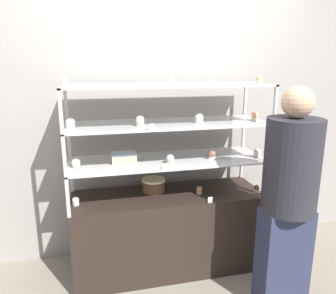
# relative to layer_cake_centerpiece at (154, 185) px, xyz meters

# --- Properties ---
(ground_plane) EXTENTS (20.00, 20.00, 0.00)m
(ground_plane) POSITION_rel_layer_cake_centerpiece_xyz_m (0.10, -0.08, -0.72)
(ground_plane) COLOR gray
(back_wall) EXTENTS (8.00, 0.05, 2.60)m
(back_wall) POSITION_rel_layer_cake_centerpiece_xyz_m (0.10, 0.32, 0.58)
(back_wall) COLOR gray
(back_wall) RESTS_ON ground_plane
(display_base) EXTENTS (1.55, 0.52, 0.67)m
(display_base) POSITION_rel_layer_cake_centerpiece_xyz_m (0.10, -0.08, -0.39)
(display_base) COLOR black
(display_base) RESTS_ON ground_plane
(display_riser_lower) EXTENTS (1.55, 0.52, 0.29)m
(display_riser_lower) POSITION_rel_layer_cake_centerpiece_xyz_m (0.10, -0.08, 0.22)
(display_riser_lower) COLOR #B7B7BC
(display_riser_lower) RESTS_ON display_base
(display_riser_middle) EXTENTS (1.55, 0.52, 0.29)m
(display_riser_middle) POSITION_rel_layer_cake_centerpiece_xyz_m (0.10, -0.08, 0.52)
(display_riser_middle) COLOR #B7B7BC
(display_riser_middle) RESTS_ON display_riser_lower
(display_riser_upper) EXTENTS (1.55, 0.52, 0.29)m
(display_riser_upper) POSITION_rel_layer_cake_centerpiece_xyz_m (0.10, -0.08, 0.81)
(display_riser_upper) COLOR #B7B7BC
(display_riser_upper) RESTS_ON display_riser_middle
(layer_cake_centerpiece) EXTENTS (0.19, 0.19, 0.11)m
(layer_cake_centerpiece) POSITION_rel_layer_cake_centerpiece_xyz_m (0.00, 0.00, 0.00)
(layer_cake_centerpiece) COLOR brown
(layer_cake_centerpiece) RESTS_ON display_base
(sheet_cake_frosted) EXTENTS (0.19, 0.15, 0.07)m
(sheet_cake_frosted) POSITION_rel_layer_cake_centerpiece_xyz_m (-0.24, -0.07, 0.27)
(sheet_cake_frosted) COLOR #DBBC84
(sheet_cake_frosted) RESTS_ON display_riser_lower
(cupcake_0) EXTENTS (0.05, 0.05, 0.07)m
(cupcake_0) POSITION_rel_layer_cake_centerpiece_xyz_m (-0.62, -0.13, -0.02)
(cupcake_0) COLOR beige
(cupcake_0) RESTS_ON display_base
(cupcake_1) EXTENTS (0.05, 0.05, 0.07)m
(cupcake_1) POSITION_rel_layer_cake_centerpiece_xyz_m (0.35, -0.14, -0.02)
(cupcake_1) COLOR #CCB28C
(cupcake_1) RESTS_ON display_base
(cupcake_2) EXTENTS (0.05, 0.05, 0.07)m
(cupcake_2) POSITION_rel_layer_cake_centerpiece_xyz_m (0.83, -0.22, -0.02)
(cupcake_2) COLOR beige
(cupcake_2) RESTS_ON display_base
(price_tag_0) EXTENTS (0.04, 0.00, 0.04)m
(price_tag_0) POSITION_rel_layer_cake_centerpiece_xyz_m (0.38, -0.32, -0.03)
(price_tag_0) COLOR white
(price_tag_0) RESTS_ON display_base
(cupcake_3) EXTENTS (0.06, 0.06, 0.07)m
(cupcake_3) POSITION_rel_layer_cake_centerpiece_xyz_m (-0.60, -0.14, 0.27)
(cupcake_3) COLOR #CCB28C
(cupcake_3) RESTS_ON display_riser_lower
(cupcake_4) EXTENTS (0.06, 0.06, 0.07)m
(cupcake_4) POSITION_rel_layer_cake_centerpiece_xyz_m (0.10, -0.19, 0.27)
(cupcake_4) COLOR #CCB28C
(cupcake_4) RESTS_ON display_riser_lower
(cupcake_5) EXTENTS (0.06, 0.06, 0.07)m
(cupcake_5) POSITION_rel_layer_cake_centerpiece_xyz_m (0.45, -0.15, 0.27)
(cupcake_5) COLOR white
(cupcake_5) RESTS_ON display_riser_lower
(cupcake_6) EXTENTS (0.06, 0.06, 0.07)m
(cupcake_6) POSITION_rel_layer_cake_centerpiece_xyz_m (0.83, -0.18, 0.27)
(cupcake_6) COLOR beige
(cupcake_6) RESTS_ON display_riser_lower
(price_tag_1) EXTENTS (0.04, 0.00, 0.04)m
(price_tag_1) POSITION_rel_layer_cake_centerpiece_xyz_m (0.03, -0.32, 0.26)
(price_tag_1) COLOR white
(price_tag_1) RESTS_ON display_riser_lower
(cupcake_7) EXTENTS (0.06, 0.06, 0.08)m
(cupcake_7) POSITION_rel_layer_cake_centerpiece_xyz_m (-0.62, -0.13, 0.57)
(cupcake_7) COLOR white
(cupcake_7) RESTS_ON display_riser_middle
(cupcake_8) EXTENTS (0.06, 0.06, 0.08)m
(cupcake_8) POSITION_rel_layer_cake_centerpiece_xyz_m (-0.12, -0.16, 0.57)
(cupcake_8) COLOR #CCB28C
(cupcake_8) RESTS_ON display_riser_middle
(cupcake_9) EXTENTS (0.06, 0.06, 0.08)m
(cupcake_9) POSITION_rel_layer_cake_centerpiece_xyz_m (0.34, -0.13, 0.57)
(cupcake_9) COLOR white
(cupcake_9) RESTS_ON display_riser_middle
(cupcake_10) EXTENTS (0.06, 0.06, 0.08)m
(cupcake_10) POSITION_rel_layer_cake_centerpiece_xyz_m (0.81, -0.14, 0.57)
(cupcake_10) COLOR beige
(cupcake_10) RESTS_ON display_riser_middle
(price_tag_2) EXTENTS (0.04, 0.00, 0.04)m
(price_tag_2) POSITION_rel_layer_cake_centerpiece_xyz_m (-0.07, -0.32, 0.55)
(price_tag_2) COLOR white
(price_tag_2) RESTS_ON display_riser_middle
(cupcake_11) EXTENTS (0.05, 0.05, 0.07)m
(cupcake_11) POSITION_rel_layer_cake_centerpiece_xyz_m (-0.63, -0.20, 0.86)
(cupcake_11) COLOR beige
(cupcake_11) RESTS_ON display_riser_upper
(cupcake_12) EXTENTS (0.05, 0.05, 0.07)m
(cupcake_12) POSITION_rel_layer_cake_centerpiece_xyz_m (0.09, -0.22, 0.86)
(cupcake_12) COLOR white
(cupcake_12) RESTS_ON display_riser_upper
(cupcake_13) EXTENTS (0.05, 0.05, 0.07)m
(cupcake_13) POSITION_rel_layer_cake_centerpiece_xyz_m (0.81, -0.16, 0.86)
(cupcake_13) COLOR #CCB28C
(cupcake_13) RESTS_ON display_riser_upper
(price_tag_3) EXTENTS (0.04, 0.00, 0.04)m
(price_tag_3) POSITION_rel_layer_cake_centerpiece_xyz_m (0.35, -0.32, 0.85)
(price_tag_3) COLOR white
(price_tag_3) RESTS_ON display_riser_upper
(customer_figure) EXTENTS (0.37, 0.37, 1.57)m
(customer_figure) POSITION_rel_layer_cake_centerpiece_xyz_m (0.80, -0.69, 0.12)
(customer_figure) COLOR #282D47
(customer_figure) RESTS_ON ground_plane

